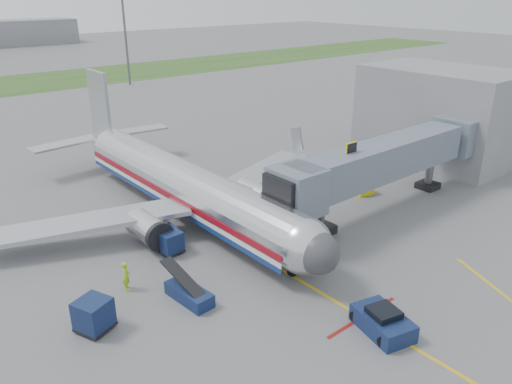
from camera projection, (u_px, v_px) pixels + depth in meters
ground at (313, 288)px, 32.14m from camera, size 400.00×400.00×0.00m
apron_markings at (412, 347)px, 26.89m from camera, size 21.52×50.00×0.01m
airliner at (184, 184)px, 41.95m from camera, size 32.10×35.67×10.25m
jet_bridge at (380, 162)px, 41.64m from camera, size 25.30×4.00×6.90m
terminal at (439, 114)px, 55.17m from camera, size 10.00×16.00×10.00m
light_mast_right at (125, 28)px, 96.11m from camera, size 2.00×0.44×20.40m
pushback_tug at (383, 322)px, 27.92m from camera, size 2.91×3.88×1.44m
baggage_cart_a at (166, 237)px, 36.94m from camera, size 1.58×1.58×1.61m
baggage_cart_b at (170, 242)px, 36.12m from camera, size 1.67×1.67×1.68m
baggage_cart_c at (94, 315)px, 27.88m from camera, size 2.32×2.32×1.92m
belt_loader at (189, 293)px, 30.75m from camera, size 1.61×4.18×2.00m
ground_power_cart at (364, 188)px, 46.57m from camera, size 1.80×1.44×1.26m
ramp_worker at (126, 276)px, 31.65m from camera, size 0.77×0.85×1.96m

